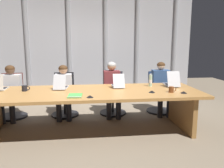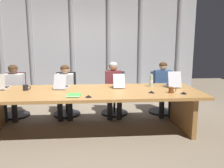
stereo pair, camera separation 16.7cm
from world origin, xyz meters
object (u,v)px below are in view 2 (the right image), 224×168
object	(u,v)px
office_chair_center	(115,98)
spiral_notepad	(74,95)
person_left_end	(13,88)
person_center	(114,86)
office_chair_left_mid	(67,99)
conference_mic_right_side	(88,96)
water_bottle_primary	(151,81)
laptop_center	(118,84)
office_chair_left_end	(15,100)
coffee_mug_near	(171,90)
coffee_mug_far	(26,88)
person_right_mid	(163,85)
conference_mic_middle	(151,92)
conference_mic_left_side	(184,93)
office_chair_right_mid	(161,97)
laptop_left_mid	(62,85)
laptop_right_mid	(173,83)
person_left_mid	(65,88)
laptop_left_end	(2,86)

from	to	relation	value
office_chair_center	spiral_notepad	bearing A→B (deg)	-20.27
person_left_end	person_center	xyz separation A→B (m)	(2.14, -0.00, 0.02)
office_chair_left_mid	conference_mic_right_side	size ratio (longest dim) A/B	8.54
water_bottle_primary	laptop_center	bearing A→B (deg)	178.01
office_chair_left_end	coffee_mug_near	distance (m)	3.36
office_chair_center	coffee_mug_far	xyz separation A→B (m)	(-1.70, -0.89, 0.45)
person_right_mid	person_left_end	bearing A→B (deg)	-87.78
person_center	conference_mic_middle	size ratio (longest dim) A/B	10.77
person_left_end	conference_mic_left_side	world-z (taller)	person_left_end
office_chair_left_mid	coffee_mug_far	xyz separation A→B (m)	(-0.61, -0.89, 0.45)
office_chair_left_end	person_left_end	distance (m)	0.34
office_chair_center	person_left_end	size ratio (longest dim) A/B	0.83
conference_mic_left_side	spiral_notepad	world-z (taller)	conference_mic_left_side
person_center	office_chair_right_mid	bearing A→B (deg)	98.62
laptop_left_mid	person_right_mid	size ratio (longest dim) A/B	0.39
laptop_right_mid	office_chair_center	distance (m)	1.38
office_chair_right_mid	spiral_notepad	distance (m)	2.38
office_chair_left_mid	coffee_mug_near	distance (m)	2.39
spiral_notepad	water_bottle_primary	bearing A→B (deg)	28.51
person_left_mid	person_center	bearing A→B (deg)	87.39
person_left_end	office_chair_right_mid	bearing A→B (deg)	92.98
person_center	conference_mic_right_side	distance (m)	1.45
spiral_notepad	conference_mic_left_side	bearing A→B (deg)	3.58
laptop_left_end	spiral_notepad	bearing A→B (deg)	-116.26
laptop_right_mid	coffee_mug_near	xyz separation A→B (m)	(-0.23, -0.60, -0.01)
laptop_right_mid	conference_mic_right_side	size ratio (longest dim) A/B	4.66
conference_mic_left_side	conference_mic_right_side	distance (m)	1.61
person_left_mid	water_bottle_primary	size ratio (longest dim) A/B	4.52
coffee_mug_far	person_center	bearing A→B (deg)	23.72
office_chair_left_mid	coffee_mug_near	world-z (taller)	office_chair_left_mid
laptop_right_mid	office_chair_right_mid	size ratio (longest dim) A/B	0.55
coffee_mug_far	conference_mic_left_side	distance (m)	2.79
conference_mic_left_side	conference_mic_middle	bearing A→B (deg)	166.93
office_chair_left_end	coffee_mug_far	size ratio (longest dim) A/B	6.74
office_chair_center	office_chair_left_mid	bearing A→B (deg)	-80.55
office_chair_left_end	conference_mic_left_side	distance (m)	3.56
laptop_right_mid	water_bottle_primary	xyz separation A→B (m)	(-0.44, -0.02, 0.06)
laptop_left_end	conference_mic_left_side	xyz separation A→B (m)	(3.22, -0.68, -0.04)
office_chair_left_mid	office_chair_right_mid	bearing A→B (deg)	86.86
coffee_mug_near	laptop_left_mid	bearing A→B (deg)	163.29
coffee_mug_near	person_right_mid	bearing A→B (deg)	79.07
office_chair_center	person_left_mid	size ratio (longest dim) A/B	0.84
person_left_mid	laptop_right_mid	bearing A→B (deg)	73.03
office_chair_left_end	conference_mic_right_side	world-z (taller)	office_chair_left_end
laptop_right_mid	office_chair_center	world-z (taller)	laptop_right_mid
laptop_left_end	conference_mic_middle	bearing A→B (deg)	-102.12
office_chair_left_mid	coffee_mug_near	xyz separation A→B (m)	(1.94, -1.32, 0.45)
laptop_center	coffee_mug_far	world-z (taller)	laptop_center
office_chair_left_mid	person_left_end	distance (m)	1.14
conference_mic_left_side	laptop_left_end	bearing A→B (deg)	168.17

